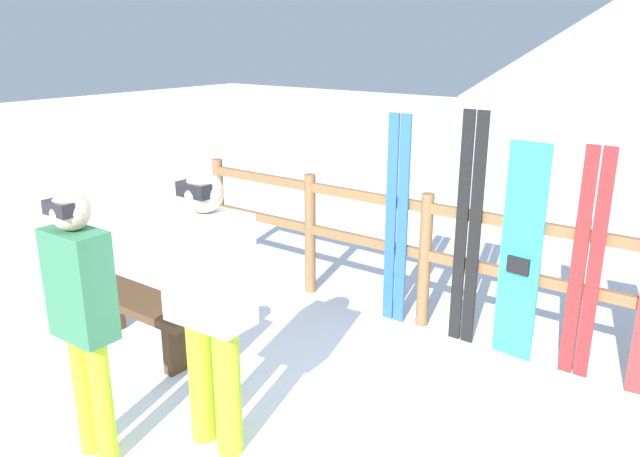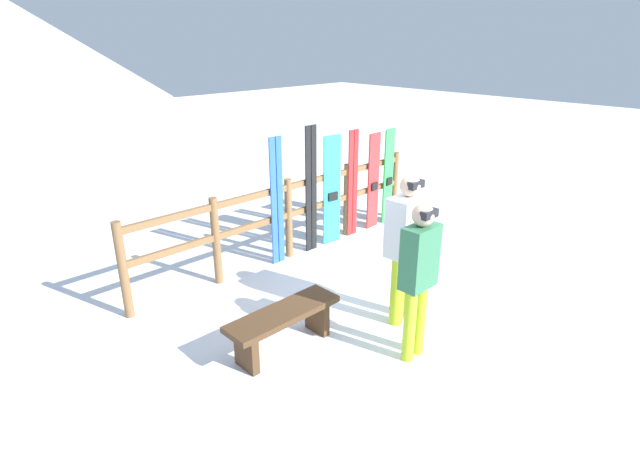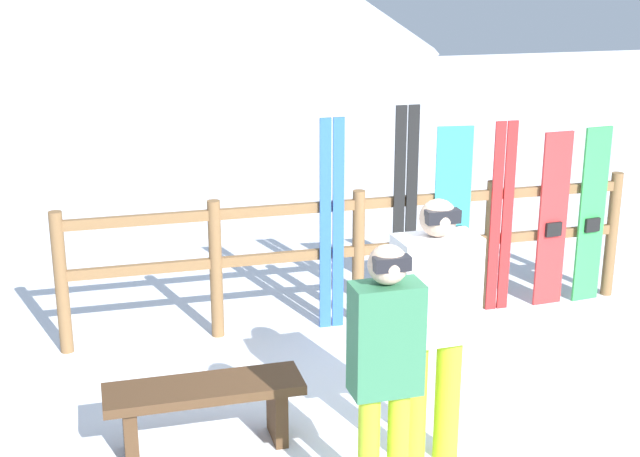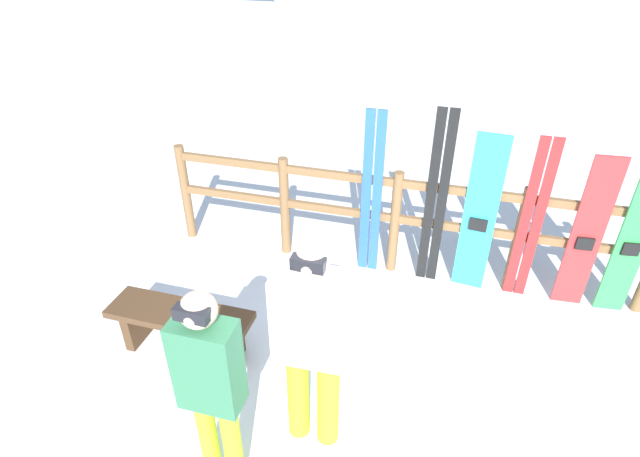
% 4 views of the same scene
% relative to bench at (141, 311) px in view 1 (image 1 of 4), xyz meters
% --- Properties ---
extents(ground_plane, '(40.00, 40.00, 0.00)m').
position_rel_bench_xyz_m(ground_plane, '(1.49, -0.25, -0.31)').
color(ground_plane, white).
extents(fence, '(4.74, 0.10, 1.11)m').
position_rel_bench_xyz_m(fence, '(1.49, 1.65, 0.34)').
color(fence, brown).
rests_on(fence, ground).
extents(bench, '(1.20, 0.36, 0.43)m').
position_rel_bench_xyz_m(bench, '(0.00, 0.00, 0.00)').
color(bench, '#4C331E').
rests_on(bench, ground).
extents(person_plaid_green, '(0.36, 0.20, 1.55)m').
position_rel_bench_xyz_m(person_plaid_green, '(0.82, -0.95, 0.60)').
color(person_plaid_green, '#B7D826').
rests_on(person_plaid_green, ground).
extents(person_white, '(0.48, 0.28, 1.62)m').
position_rel_bench_xyz_m(person_white, '(1.28, -0.47, 0.61)').
color(person_white, '#B7D826').
rests_on(person_white, ground).
extents(ski_pair_blue, '(0.19, 0.02, 1.72)m').
position_rel_bench_xyz_m(ski_pair_blue, '(1.25, 1.59, 0.54)').
color(ski_pair_blue, blue).
rests_on(ski_pair_blue, ground).
extents(ski_pair_black, '(0.19, 0.02, 1.79)m').
position_rel_bench_xyz_m(ski_pair_black, '(1.86, 1.59, 0.58)').
color(ski_pair_black, black).
rests_on(ski_pair_black, ground).
extents(snowboard_cyan, '(0.30, 0.08, 1.60)m').
position_rel_bench_xyz_m(snowboard_cyan, '(2.26, 1.59, 0.48)').
color(snowboard_cyan, '#2DBFCC').
rests_on(snowboard_cyan, ground).
extents(ski_pair_red, '(0.19, 0.02, 1.62)m').
position_rel_bench_xyz_m(ski_pair_red, '(2.71, 1.59, 0.50)').
color(ski_pair_red, red).
rests_on(ski_pair_red, ground).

